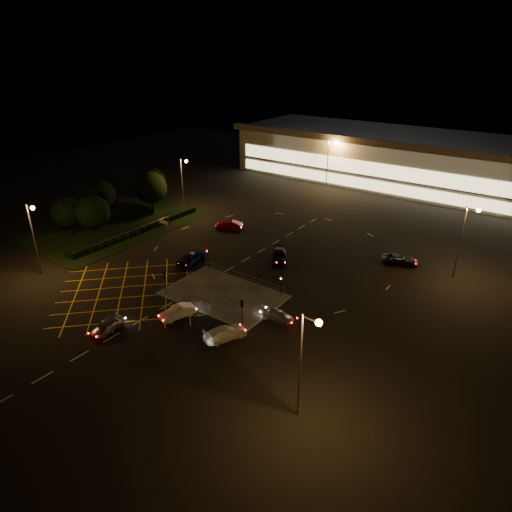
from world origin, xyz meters
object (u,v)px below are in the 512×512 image
Objects in this scene: car_left_blue at (190,259)px; car_east_grey at (400,260)px; signal_se at (242,307)px; signal_ne at (282,280)px; car_approach_white at (225,333)px; car_right_silver at (278,315)px; car_near_silver at (107,325)px; signal_nw at (208,255)px; signal_sw at (165,278)px; car_far_dkgrey at (280,256)px; car_queue_white at (177,312)px; car_circ_red at (229,225)px.

car_east_grey is (24.51, 17.15, -0.02)m from car_left_blue.
signal_ne is (0.00, 7.99, 0.00)m from signal_se.
car_east_grey is 29.81m from car_approach_white.
signal_se reaches higher than car_right_silver.
signal_nw is at bearing 85.94° from car_near_silver.
car_approach_white is at bearing -47.67° from car_left_blue.
signal_sw is at bearing 10.70° from car_approach_white.
car_near_silver is at bearing -138.06° from car_far_dkgrey.
signal_sw is 12.00m from signal_se.
car_left_blue is at bearing 145.34° from car_queue_white.
signal_se is 17.84m from car_left_blue.
signal_nw is 0.62× the size of car_east_grey.
car_far_dkgrey is 14.79m from car_circ_red.
signal_ne is 19.66m from car_east_grey.
signal_se reaches higher than car_approach_white.
car_near_silver is 0.82× the size of car_far_dkgrey.
car_right_silver is (13.98, 12.73, -0.07)m from car_near_silver.
signal_ne reaches higher than car_left_blue.
signal_ne is at bearing -13.13° from car_left_blue.
car_right_silver is at bearing -128.79° from signal_se.
car_approach_white is (11.35, 6.43, 0.01)m from car_near_silver.
car_left_blue is at bearing -176.14° from car_far_dkgrey.
car_near_silver is (-11.33, -17.42, -1.68)m from signal_ne.
car_queue_white is 7.06m from car_approach_white.
car_right_silver is at bearing -93.72° from car_far_dkgrey.
signal_nw is at bearing -90.00° from signal_sw.
signal_sw is 0.62× the size of car_east_grey.
signal_sw and signal_nw have the same top height.
car_approach_white is at bearing 12.51° from car_circ_red.
car_left_blue is 1.08× the size of car_approach_white.
car_approach_white is at bearing 156.67° from car_right_silver.
car_left_blue is 14.22m from car_circ_red.
car_left_blue reaches higher than car_near_silver.
signal_se is at bearing -64.78° from car_approach_white.
signal_sw is at bearing -77.95° from car_left_blue.
car_queue_white is at bearing 133.01° from car_east_grey.
signal_ne is 0.74× the size of car_queue_white.
car_approach_white is (5.79, -19.63, -0.02)m from car_far_dkgrey.
car_right_silver is 0.72× the size of car_east_grey.
signal_ne is at bearing 0.00° from signal_nw.
car_circ_red is (-7.53, 14.03, -1.63)m from signal_nw.
car_queue_white is 0.89× the size of car_approach_white.
car_near_silver is at bearing -87.79° from signal_nw.
car_right_silver is at bearing 36.06° from car_near_silver.
signal_ne is 10.51m from car_far_dkgrey.
car_near_silver is 0.78× the size of car_left_blue.
car_circ_red is at bearing -48.43° from signal_se.
signal_se is at bearing 41.10° from car_queue_white.
car_east_grey is 1.06× the size of car_approach_white.
car_far_dkgrey reaches higher than car_east_grey.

